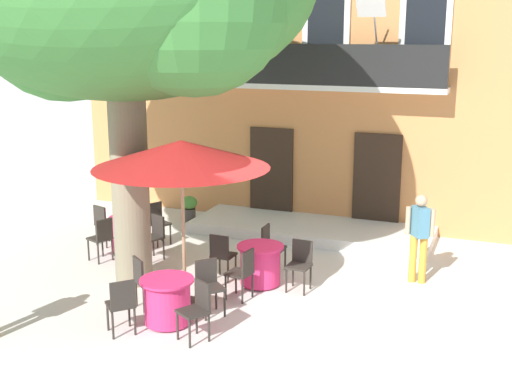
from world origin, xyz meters
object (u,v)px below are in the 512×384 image
at_px(cafe_table_middle, 167,301).
at_px(cafe_chair_near_tree_1, 243,271).
at_px(cafe_chair_near_tree_0, 222,253).
at_px(cafe_table_front, 130,234).
at_px(pedestrian_mid_plaza, 419,233).
at_px(cafe_chair_middle_3, 209,283).
at_px(cafe_chair_middle_2, 197,307).
at_px(cafe_umbrella, 181,155).
at_px(cafe_chair_front_3, 157,220).
at_px(cafe_table_near_tree, 260,265).
at_px(cafe_chair_middle_0, 145,279).
at_px(cafe_chair_near_tree_3, 271,245).
at_px(cafe_chair_near_tree_2, 300,262).
at_px(cafe_chair_front_0, 104,222).
at_px(cafe_chair_front_2, 154,234).
at_px(cafe_chair_middle_1, 121,303).
at_px(cafe_chair_front_1, 102,236).
at_px(ground_planter_left, 189,207).

bearing_deg(cafe_table_middle, cafe_chair_near_tree_1, 61.61).
height_order(cafe_chair_near_tree_0, cafe_table_front, cafe_chair_near_tree_0).
bearing_deg(pedestrian_mid_plaza, cafe_chair_middle_3, -138.23).
relative_size(cafe_chair_middle_2, cafe_umbrella, 0.31).
bearing_deg(pedestrian_mid_plaza, cafe_chair_front_3, 177.34).
relative_size(cafe_chair_near_tree_1, cafe_chair_front_3, 1.00).
relative_size(cafe_table_near_tree, cafe_table_front, 1.00).
bearing_deg(cafe_chair_middle_2, cafe_chair_middle_0, 151.97).
bearing_deg(cafe_umbrella, cafe_chair_near_tree_3, 69.40).
xyz_separation_m(cafe_chair_near_tree_0, cafe_chair_near_tree_2, (1.50, 0.10, 0.00)).
distance_m(cafe_chair_front_0, cafe_chair_front_2, 1.51).
xyz_separation_m(cafe_chair_near_tree_0, cafe_chair_near_tree_3, (0.68, 0.80, 0.00)).
height_order(cafe_table_middle, cafe_chair_middle_0, cafe_chair_middle_0).
bearing_deg(cafe_chair_front_3, cafe_chair_middle_1, -67.03).
bearing_deg(cafe_chair_middle_1, cafe_table_middle, 52.55).
bearing_deg(cafe_chair_middle_3, cafe_chair_front_1, 154.07).
distance_m(cafe_chair_front_0, cafe_chair_front_1, 1.04).
bearing_deg(cafe_chair_near_tree_1, ground_planter_left, 127.71).
height_order(cafe_chair_middle_2, cafe_umbrella, cafe_umbrella).
distance_m(cafe_chair_front_1, cafe_umbrella, 3.59).
bearing_deg(cafe_chair_front_3, cafe_umbrella, -52.65).
xyz_separation_m(cafe_table_near_tree, cafe_chair_near_tree_2, (0.75, 0.04, 0.14)).
distance_m(cafe_chair_middle_1, cafe_table_front, 4.01).
bearing_deg(pedestrian_mid_plaza, cafe_chair_front_0, -177.53).
bearing_deg(cafe_chair_front_3, pedestrian_mid_plaza, -2.66).
bearing_deg(cafe_chair_front_0, cafe_chair_front_1, -58.28).
xyz_separation_m(cafe_chair_middle_1, cafe_chair_front_0, (-2.77, 3.61, 0.00)).
relative_size(cafe_chair_middle_3, ground_planter_left, 1.40).
bearing_deg(cafe_chair_near_tree_2, cafe_chair_front_1, -179.69).
height_order(cafe_chair_middle_1, cafe_chair_front_3, same).
bearing_deg(cafe_chair_near_tree_0, pedestrian_mid_plaza, 19.98).
bearing_deg(pedestrian_mid_plaza, cafe_table_front, -175.74).
bearing_deg(ground_planter_left, cafe_chair_front_1, -95.85).
bearing_deg(cafe_chair_near_tree_1, cafe_chair_middle_3, -111.87).
bearing_deg(cafe_chair_middle_2, pedestrian_mid_plaza, 52.67).
distance_m(cafe_chair_near_tree_0, cafe_chair_front_0, 3.38).
xyz_separation_m(cafe_chair_near_tree_0, ground_planter_left, (-2.37, 3.29, -0.16)).
xyz_separation_m(cafe_chair_near_tree_2, cafe_chair_near_tree_3, (-0.83, 0.71, 0.00)).
bearing_deg(cafe_chair_front_1, cafe_chair_front_0, 121.72).
bearing_deg(cafe_chair_front_3, cafe_chair_near_tree_3, -13.62).
distance_m(cafe_chair_near_tree_1, cafe_table_front, 3.56).
height_order(cafe_chair_near_tree_1, ground_planter_left, cafe_chair_near_tree_1).
relative_size(cafe_chair_middle_0, cafe_chair_front_2, 1.00).
xyz_separation_m(cafe_chair_front_0, cafe_umbrella, (3.14, -2.24, 2.08)).
bearing_deg(cafe_chair_middle_3, cafe_table_middle, -125.30).
height_order(cafe_table_near_tree, cafe_table_middle, same).
distance_m(cafe_chair_near_tree_1, cafe_chair_near_tree_3, 1.50).
bearing_deg(cafe_chair_near_tree_0, cafe_chair_middle_1, -100.15).
relative_size(cafe_chair_near_tree_1, cafe_chair_front_2, 1.00).
relative_size(cafe_chair_near_tree_2, ground_planter_left, 1.40).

